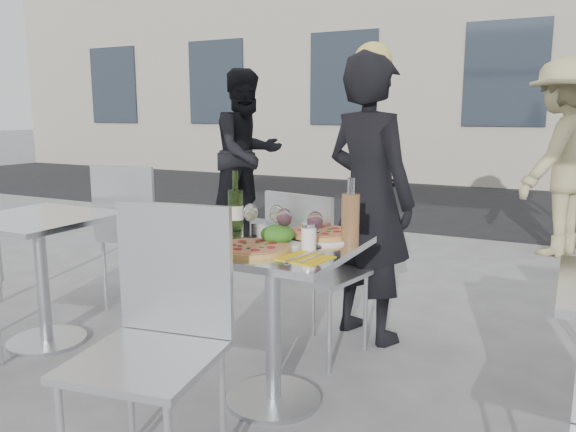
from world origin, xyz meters
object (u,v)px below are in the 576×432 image
at_px(chair_far, 311,262).
at_px(pedestrian_b, 562,158).
at_px(wine_bottle, 236,208).
at_px(wineglass_red_b, 315,222).
at_px(main_table, 273,290).
at_px(woman_diner, 369,199).
at_px(wineglass_red_a, 284,219).
at_px(chair_near, 159,323).
at_px(side_table_left, 40,253).
at_px(pizza_far, 320,234).
at_px(salad_plate, 278,236).
at_px(napkin_right, 305,258).
at_px(pizza_near, 253,248).
at_px(pedestrian_a, 247,154).
at_px(wineglass_white_a, 250,214).
at_px(carafe, 350,217).
at_px(sugar_shaker, 309,236).
at_px(napkin_left, 196,246).
at_px(side_chair_lfar, 134,225).
at_px(wineglass_white_b, 277,215).

xyz_separation_m(chair_far, pedestrian_b, (1.10, 3.18, 0.37)).
relative_size(wine_bottle, wineglass_red_b, 1.87).
bearing_deg(main_table, woman_diner, 82.81).
height_order(chair_far, wineglass_red_a, chair_far).
xyz_separation_m(chair_near, wineglass_red_a, (0.14, 0.69, 0.27)).
bearing_deg(side_table_left, pizza_far, 7.51).
relative_size(woman_diner, salad_plate, 7.52).
xyz_separation_m(chair_near, napkin_right, (0.33, 0.49, 0.16)).
xyz_separation_m(chair_far, pizza_near, (0.02, -0.64, 0.22)).
distance_m(side_table_left, pedestrian_a, 3.14).
bearing_deg(side_table_left, wineglass_white_a, 3.30).
height_order(pizza_far, wine_bottle, wine_bottle).
height_order(salad_plate, carafe, carafe).
bearing_deg(pedestrian_a, sugar_shaker, -121.10).
xyz_separation_m(carafe, napkin_right, (-0.06, -0.34, -0.11)).
height_order(carafe, napkin_left, carafe).
xyz_separation_m(salad_plate, wineglass_red_b, (0.17, 0.02, 0.07)).
distance_m(side_chair_lfar, pedestrian_b, 3.90).
bearing_deg(side_table_left, chair_far, 18.67).
xyz_separation_m(pedestrian_b, napkin_left, (-1.33, -3.87, -0.16)).
bearing_deg(wineglass_red_a, salad_plate, -127.69).
height_order(pizza_far, wineglass_white_a, wineglass_white_a).
height_order(wineglass_white_a, wineglass_white_b, same).
relative_size(chair_far, pedestrian_b, 0.50).
xyz_separation_m(pizza_far, carafe, (0.17, -0.05, 0.10)).
distance_m(side_table_left, wine_bottle, 1.26).
bearing_deg(pedestrian_b, chair_far, 5.33).
bearing_deg(pedestrian_a, pedestrian_b, -55.02).
height_order(main_table, pizza_far, pizza_far).
bearing_deg(woman_diner, pizza_near, 105.38).
bearing_deg(chair_near, wine_bottle, 94.21).
xyz_separation_m(chair_near, wineglass_white_a, (-0.06, 0.73, 0.27)).
height_order(sugar_shaker, wineglass_red_a, wineglass_red_a).
relative_size(side_chair_lfar, pedestrian_b, 0.54).
bearing_deg(wine_bottle, pedestrian_b, 68.85).
distance_m(side_table_left, side_chair_lfar, 0.70).
distance_m(pizza_near, napkin_right, 0.25).
relative_size(woman_diner, pizza_near, 5.19).
bearing_deg(pizza_near, wineglass_red_b, 38.84).
height_order(chair_near, pedestrian_b, pedestrian_b).
height_order(pedestrian_b, wineglass_red_a, pedestrian_b).
distance_m(salad_plate, carafe, 0.33).
bearing_deg(main_table, salad_plate, 12.82).
height_order(side_chair_lfar, pedestrian_b, pedestrian_b).
height_order(main_table, wineglass_red_b, wineglass_red_b).
bearing_deg(pedestrian_b, napkin_right, 12.30).
bearing_deg(pedestrian_b, pizza_far, 9.37).
height_order(side_table_left, chair_near, chair_near).
distance_m(side_table_left, wineglass_white_b, 1.51).
bearing_deg(pizza_near, salad_plate, 75.44).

